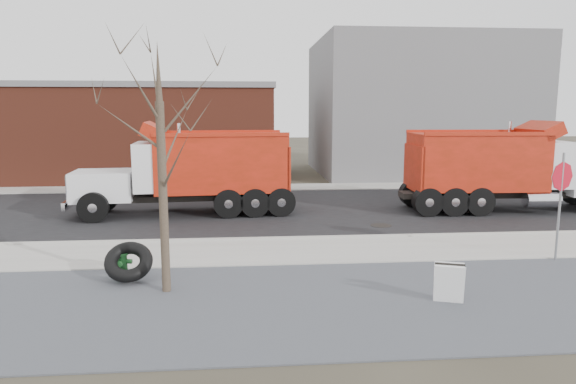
{
  "coord_description": "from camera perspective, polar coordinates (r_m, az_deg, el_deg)",
  "views": [
    {
      "loc": [
        -1.5,
        -13.21,
        3.82
      ],
      "look_at": [
        -0.23,
        1.92,
        1.4
      ],
      "focal_mm": 32.0,
      "sensor_mm": 36.0,
      "label": 1
    }
  ],
  "objects": [
    {
      "name": "dump_truck_red_a",
      "position": [
        21.16,
        22.73,
        2.66
      ],
      "size": [
        8.39,
        2.58,
        3.38
      ],
      "rotation": [
        0.0,
        0.0,
        -0.04
      ],
      "color": "black",
      "rests_on": "ground"
    },
    {
      "name": "curb",
      "position": [
        15.31,
        0.97,
        -5.18
      ],
      "size": [
        60.0,
        0.15,
        0.11
      ],
      "primitive_type": "cube",
      "color": "#9E9B93",
      "rests_on": "ground"
    },
    {
      "name": "ground",
      "position": [
        13.84,
        1.62,
        -6.97
      ],
      "size": [
        120.0,
        120.0,
        0.0
      ],
      "primitive_type": "plane",
      "color": "#383328",
      "rests_on": "ground"
    },
    {
      "name": "road",
      "position": [
        19.94,
        -0.4,
        -1.96
      ],
      "size": [
        60.0,
        9.4,
        0.02
      ],
      "primitive_type": "cube",
      "color": "black",
      "rests_on": "ground"
    },
    {
      "name": "sandwich_board",
      "position": [
        10.84,
        17.46,
        -9.6
      ],
      "size": [
        0.66,
        0.53,
        0.8
      ],
      "rotation": [
        0.0,
        0.0,
        -0.33
      ],
      "color": "white",
      "rests_on": "ground"
    },
    {
      "name": "fire_hydrant",
      "position": [
        12.43,
        -17.95,
        -7.51
      ],
      "size": [
        0.46,
        0.45,
        0.81
      ],
      "rotation": [
        0.0,
        0.0,
        -0.14
      ],
      "color": "#246030",
      "rests_on": "ground"
    },
    {
      "name": "bare_tree",
      "position": [
        10.76,
        -13.96,
        5.99
      ],
      "size": [
        3.2,
        3.2,
        5.2
      ],
      "color": "#382D23",
      "rests_on": "ground"
    },
    {
      "name": "stop_sign",
      "position": [
        14.6,
        28.08,
        0.41
      ],
      "size": [
        0.72,
        0.29,
        2.78
      ],
      "rotation": [
        0.0,
        0.0,
        -0.03
      ],
      "color": "gray",
      "rests_on": "ground"
    },
    {
      "name": "building_grey",
      "position": [
        32.93,
        13.96,
        9.11
      ],
      "size": [
        12.0,
        10.0,
        8.0
      ],
      "color": "slate",
      "rests_on": "ground"
    },
    {
      "name": "truck_tire",
      "position": [
        12.14,
        -17.29,
        -7.4
      ],
      "size": [
        1.17,
        1.13,
        0.89
      ],
      "color": "black",
      "rests_on": "ground"
    },
    {
      "name": "sidewalk",
      "position": [
        14.07,
        1.51,
        -6.58
      ],
      "size": [
        60.0,
        2.5,
        0.06
      ],
      "primitive_type": "cube",
      "color": "#9E9B93",
      "rests_on": "ground"
    },
    {
      "name": "dump_truck_red_b",
      "position": [
        19.19,
        -10.36,
        2.61
      ],
      "size": [
        8.02,
        2.87,
        3.37
      ],
      "rotation": [
        0.0,
        0.0,
        3.22
      ],
      "color": "black",
      "rests_on": "ground"
    },
    {
      "name": "gravel_verge",
      "position": [
        10.54,
        3.79,
        -12.13
      ],
      "size": [
        60.0,
        5.0,
        0.03
      ],
      "primitive_type": "cube",
      "color": "slate",
      "rests_on": "ground"
    },
    {
      "name": "building_brick",
      "position": [
        31.41,
        -20.64,
        6.36
      ],
      "size": [
        20.2,
        8.2,
        5.3
      ],
      "color": "maroon",
      "rests_on": "ground"
    },
    {
      "name": "far_sidewalk",
      "position": [
        25.54,
        -1.39,
        0.53
      ],
      "size": [
        60.0,
        2.0,
        0.06
      ],
      "primitive_type": "cube",
      "color": "#9E9B93",
      "rests_on": "ground"
    }
  ]
}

